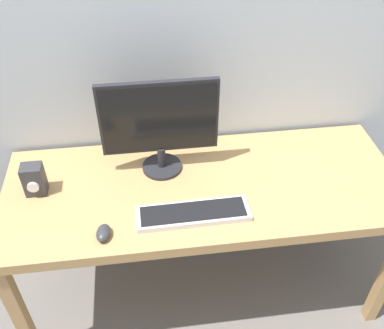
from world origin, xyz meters
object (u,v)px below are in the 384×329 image
object	(u,v)px
mouse	(103,233)
audio_controller	(34,180)
keyboard_primary	(193,213)
desk	(203,196)
monitor	(159,123)

from	to	relation	value
mouse	audio_controller	distance (m)	0.41
keyboard_primary	audio_controller	distance (m)	0.69
desk	monitor	distance (m)	0.39
mouse	audio_controller	size ratio (longest dim) A/B	0.61
monitor	audio_controller	size ratio (longest dim) A/B	3.52
audio_controller	monitor	bearing A→B (deg)	9.98
monitor	mouse	world-z (taller)	monitor
monitor	desk	bearing A→B (deg)	-39.31
keyboard_primary	mouse	xyz separation A→B (m)	(-0.36, -0.06, 0.01)
monitor	audio_controller	bearing A→B (deg)	-170.02
monitor	audio_controller	world-z (taller)	monitor
desk	mouse	distance (m)	0.50
mouse	audio_controller	xyz separation A→B (m)	(-0.29, 0.29, 0.05)
desk	keyboard_primary	world-z (taller)	keyboard_primary
desk	audio_controller	bearing A→B (deg)	176.37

